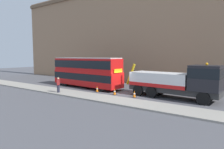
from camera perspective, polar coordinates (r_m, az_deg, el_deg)
ground_plane at (r=22.91m, az=3.83°, el=-5.32°), size 120.00×120.00×0.00m
near_kerb at (r=19.50m, az=-2.66°, el=-6.99°), size 60.00×2.80×0.15m
building_facade at (r=30.11m, az=12.33°, el=12.54°), size 60.00×1.50×16.00m
recovery_tow_truck at (r=20.49m, az=18.41°, el=-1.87°), size 10.22×3.27×3.67m
double_decker_bus at (r=26.69m, az=-7.61°, el=1.00°), size 11.17×3.33×4.06m
pedestrian_onlooker at (r=22.91m, az=-15.45°, el=-3.01°), size 0.46×0.47×1.71m
traffic_cone_near_bus at (r=23.31m, az=-4.39°, el=-4.29°), size 0.36×0.36×0.72m
traffic_cone_midway at (r=21.51m, az=0.77°, el=-5.09°), size 0.36×0.36×0.72m
traffic_cone_near_truck at (r=20.31m, az=6.56°, el=-5.75°), size 0.36×0.36×0.72m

